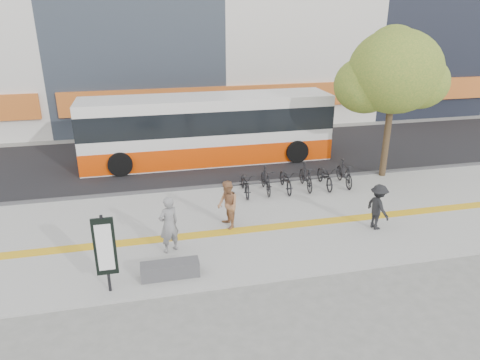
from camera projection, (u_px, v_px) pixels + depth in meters
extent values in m
plane|color=slate|center=(251.00, 247.00, 13.88)|extent=(120.00, 120.00, 0.00)
cube|color=gray|center=(240.00, 225.00, 15.23)|extent=(40.00, 7.00, 0.08)
cube|color=gold|center=(244.00, 230.00, 14.76)|extent=(40.00, 0.45, 0.01)
cube|color=black|center=(207.00, 157.00, 22.04)|extent=(40.00, 8.00, 0.06)
cube|color=#3D3D40|center=(222.00, 186.00, 18.39)|extent=(40.00, 0.25, 0.14)
cube|color=#C56023|center=(226.00, 98.00, 26.31)|extent=(19.00, 0.50, 1.40)
cube|color=#3D3D40|center=(170.00, 270.00, 12.15)|extent=(1.60, 0.45, 0.45)
cylinder|color=black|center=(106.00, 254.00, 11.22)|extent=(0.08, 0.08, 2.20)
cube|color=black|center=(105.00, 247.00, 11.14)|extent=(0.55, 0.08, 1.60)
cube|color=white|center=(105.00, 248.00, 11.10)|extent=(0.40, 0.02, 1.30)
cylinder|color=#362618|center=(386.00, 140.00, 19.02)|extent=(0.28, 0.28, 3.20)
ellipsoid|color=#3E6822|center=(395.00, 71.00, 17.95)|extent=(3.80, 3.80, 3.42)
ellipsoid|color=#3E6822|center=(365.00, 85.00, 18.41)|extent=(2.60, 2.60, 2.34)
ellipsoid|color=#3E6822|center=(419.00, 82.00, 17.92)|extent=(2.40, 2.40, 2.16)
ellipsoid|color=#3E6822|center=(394.00, 49.00, 18.44)|extent=(2.20, 2.20, 1.98)
cube|color=silver|center=(208.00, 129.00, 21.00)|extent=(11.73, 2.44, 3.13)
cube|color=#CD3B05|center=(208.00, 150.00, 21.37)|extent=(11.75, 2.46, 0.98)
cube|color=black|center=(207.00, 118.00, 20.80)|extent=(11.75, 2.46, 1.08)
cylinder|color=black|center=(120.00, 164.00, 19.42)|extent=(1.08, 0.34, 1.08)
cylinder|color=black|center=(122.00, 148.00, 21.64)|extent=(1.08, 0.34, 1.08)
cylinder|color=black|center=(297.00, 151.00, 21.11)|extent=(1.08, 0.34, 1.08)
cylinder|color=black|center=(281.00, 138.00, 23.33)|extent=(1.08, 0.34, 1.08)
imported|color=black|center=(245.00, 183.00, 17.47)|extent=(0.74, 1.82, 0.94)
imported|color=black|center=(266.00, 180.00, 17.63)|extent=(0.61, 1.76, 1.04)
imported|color=black|center=(286.00, 179.00, 17.82)|extent=(0.74, 1.82, 0.94)
imported|color=black|center=(306.00, 177.00, 17.98)|extent=(0.61, 1.76, 1.04)
imported|color=black|center=(325.00, 176.00, 18.17)|extent=(0.74, 1.82, 0.94)
imported|color=black|center=(344.00, 173.00, 18.33)|extent=(0.61, 1.76, 1.04)
imported|color=black|center=(169.00, 225.00, 13.18)|extent=(0.78, 0.69, 1.80)
imported|color=#966543|center=(228.00, 205.00, 14.68)|extent=(0.76, 0.90, 1.65)
imported|color=black|center=(378.00, 207.00, 14.63)|extent=(0.72, 1.09, 1.57)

